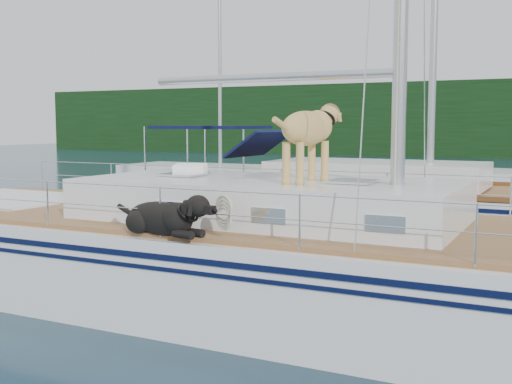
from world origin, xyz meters
The scene contains 6 objects.
ground centered at (0.00, 0.00, 0.00)m, with size 120.00×120.00×0.00m, color black.
tree_line centered at (0.00, 45.00, 3.00)m, with size 90.00×3.00×6.00m, color black.
shore_bank centered at (0.00, 46.20, 0.60)m, with size 92.00×1.00×1.20m, color #595147.
main_sailboat centered at (0.10, -0.01, 0.68)m, with size 12.00×3.93×14.01m.
neighbor_sailboat centered at (-0.57, 6.39, 0.63)m, with size 11.00×3.50×13.30m.
bg_boat_west centered at (-8.00, 14.00, 0.45)m, with size 8.00×3.00×11.65m.
Camera 1 is at (4.62, -8.01, 2.57)m, focal length 45.00 mm.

